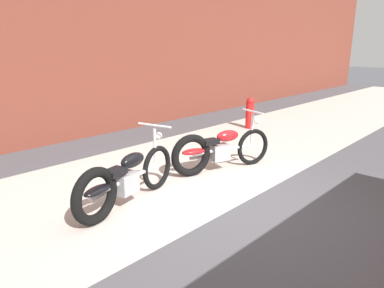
% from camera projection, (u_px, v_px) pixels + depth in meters
% --- Properties ---
extents(ground_plane, '(80.00, 80.00, 0.00)m').
position_uv_depth(ground_plane, '(239.00, 206.00, 4.85)').
color(ground_plane, '#47474C').
extents(sidewalk_slab, '(36.00, 3.50, 0.01)m').
position_uv_depth(sidewalk_slab, '(155.00, 175.00, 5.99)').
color(sidewalk_slab, '#B2ADA3').
rests_on(sidewalk_slab, ground).
extents(brick_building_wall, '(36.00, 0.50, 5.82)m').
position_uv_depth(brick_building_wall, '(44.00, 9.00, 7.48)').
color(brick_building_wall, brown).
rests_on(brick_building_wall, ground).
extents(motorcycle_black, '(1.98, 0.71, 1.03)m').
position_uv_depth(motorcycle_black, '(122.00, 181.00, 4.66)').
color(motorcycle_black, black).
rests_on(motorcycle_black, ground).
extents(motorcycle_red, '(1.93, 0.87, 1.03)m').
position_uv_depth(motorcycle_red, '(216.00, 150.00, 6.09)').
color(motorcycle_red, black).
rests_on(motorcycle_red, ground).
extents(fire_hydrant, '(0.22, 0.22, 0.84)m').
position_uv_depth(fire_hydrant, '(250.00, 113.00, 9.41)').
color(fire_hydrant, red).
rests_on(fire_hydrant, ground).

